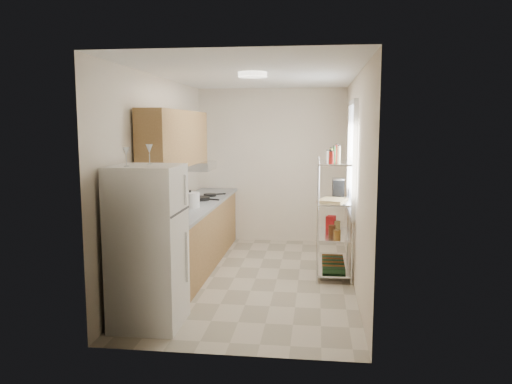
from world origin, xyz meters
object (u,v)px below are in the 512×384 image
refrigerator (148,246)px  frying_pan_large (200,198)px  rice_cooker (190,200)px  cutting_board (333,200)px  espresso_machine (338,188)px

refrigerator → frying_pan_large: refrigerator is taller
refrigerator → rice_cooker: refrigerator is taller
refrigerator → cutting_board: size_ratio=3.97×
cutting_board → espresso_machine: bearing=76.8°
rice_cooker → refrigerator: bearing=-89.3°
refrigerator → rice_cooker: (-0.02, 1.75, 0.20)m
frying_pan_large → cutting_board: cutting_board is taller
espresso_machine → rice_cooker: bearing=-170.5°
espresso_machine → cutting_board: bearing=-105.1°
cutting_board → espresso_machine: 0.37m
refrigerator → espresso_machine: bearing=48.0°
refrigerator → cutting_board: bearing=44.3°
rice_cooker → frying_pan_large: bearing=91.8°
rice_cooker → cutting_board: 1.87m
rice_cooker → cutting_board: size_ratio=0.62×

